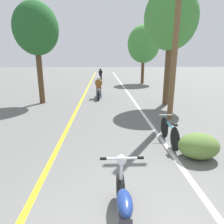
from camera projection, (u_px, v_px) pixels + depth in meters
The scene contains 11 objects.
lane_stripe_center at pixel (84, 96), 14.59m from camera, with size 0.14×48.00×0.01m, color yellow.
lane_stripe_edge at pixel (130, 95), 14.73m from camera, with size 0.14×48.00×0.01m, color white.
utility_pole at pixel (176, 29), 8.01m from camera, with size 1.10×0.24×7.36m.
roadside_tree_right_near at pixel (171, 19), 10.61m from camera, with size 2.87×2.59×6.35m.
roadside_tree_right_far at pixel (144, 44), 20.51m from camera, with size 3.30×2.97×5.95m.
roadside_tree_left at pixel (36, 30), 11.12m from camera, with size 2.51×2.26×5.68m.
roadside_bush at pixel (199, 146), 5.42m from camera, with size 1.10×0.88×0.70m.
motorcycle_foreground at pixel (124, 212), 3.02m from camera, with size 0.73×1.97×1.07m.
motorcycle_rider_lead at pixel (99, 90), 13.58m from camera, with size 0.50×2.18×1.48m.
motorcycle_rider_far at pixel (101, 76), 24.96m from camera, with size 0.50×2.15×1.40m.
bicycle_parked at pixel (169, 132), 6.34m from camera, with size 0.44×1.74×0.83m.
Camera 1 is at (-0.29, -2.13, 2.66)m, focal length 32.00 mm.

